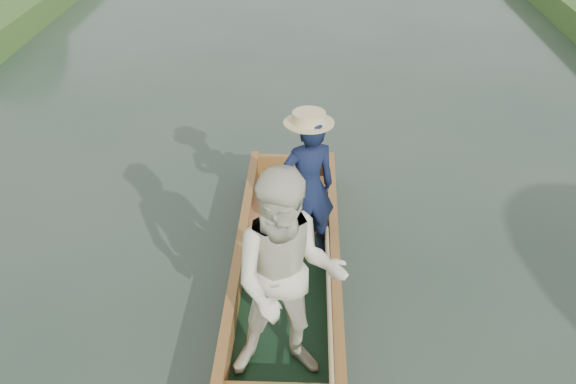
{
  "coord_description": "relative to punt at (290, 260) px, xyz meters",
  "views": [
    {
      "loc": [
        0.2,
        -5.22,
        4.47
      ],
      "look_at": [
        0.0,
        0.6,
        0.95
      ],
      "focal_mm": 40.0,
      "sensor_mm": 36.0,
      "label": 1
    }
  ],
  "objects": [
    {
      "name": "punt",
      "position": [
        0.0,
        0.0,
        0.0
      ],
      "size": [
        1.14,
        5.28,
        2.13
      ],
      "color": "black",
      "rests_on": "ground"
    },
    {
      "name": "ground",
      "position": [
        -0.06,
        0.35,
        -0.77
      ],
      "size": [
        120.0,
        120.0,
        0.0
      ],
      "primitive_type": "plane",
      "color": "#283D30",
      "rests_on": "ground"
    }
  ]
}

